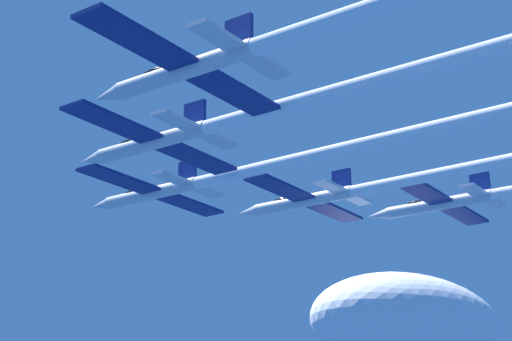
{
  "coord_description": "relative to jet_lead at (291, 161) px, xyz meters",
  "views": [
    {
      "loc": [
        -56.62,
        -52.72,
        -23.91
      ],
      "look_at": [
        -0.05,
        -12.24,
        -0.13
      ],
      "focal_mm": 59.25,
      "sensor_mm": 36.0,
      "label": 1
    }
  ],
  "objects": [
    {
      "name": "jet_left_wing",
      "position": [
        -10.25,
        -8.99,
        -0.07
      ],
      "size": [
        17.99,
        55.47,
        2.98
      ],
      "color": "silver"
    },
    {
      "name": "jet_lead",
      "position": [
        0.0,
        0.0,
        0.0
      ],
      "size": [
        17.99,
        56.27,
        2.98
      ],
      "color": "silver"
    },
    {
      "name": "jet_right_wing",
      "position": [
        11.13,
        -7.86,
        0.23
      ],
      "size": [
        17.99,
        51.61,
        2.98
      ],
      "color": "silver"
    },
    {
      "name": "cloud_wispy",
      "position": [
        39.13,
        8.36,
        -8.61
      ],
      "size": [
        34.99,
        19.24,
        12.25
      ],
      "primitive_type": "ellipsoid",
      "color": "white"
    }
  ]
}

